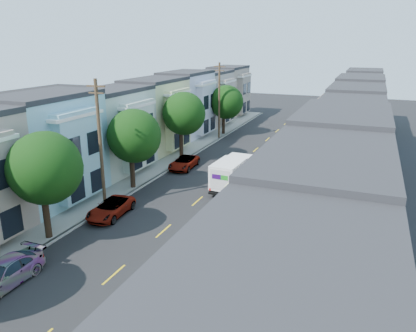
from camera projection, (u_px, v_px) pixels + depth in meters
ground at (164, 231)px, 28.38m from camera, size 160.00×160.00×0.00m
road_slab at (232, 171)px, 41.68m from camera, size 12.00×70.00×0.02m
curb_left at (179, 164)px, 43.82m from camera, size 0.30×70.00×0.15m
curb_right at (291, 177)px, 39.50m from camera, size 0.30×70.00×0.15m
sidewalk_left at (168, 162)px, 44.28m from camera, size 2.60×70.00×0.15m
sidewalk_right at (304, 179)px, 39.03m from camera, size 2.60×70.00×0.15m
centerline at (232, 171)px, 41.68m from camera, size 0.12×70.00×0.01m
townhouse_row_left at (138, 159)px, 45.66m from camera, size 5.00×70.00×8.50m
townhouse_row_right at (346, 184)px, 37.70m from camera, size 5.00×70.00×8.50m
tree_b at (44, 168)px, 25.70m from camera, size 4.70×4.70×7.39m
tree_c at (133, 136)px, 35.08m from camera, size 4.70×4.70×7.25m
tree_d at (183, 114)px, 43.96m from camera, size 4.70×4.70×7.60m
tree_e at (226, 102)px, 56.43m from camera, size 4.70×4.70×7.02m
tree_far_r at (321, 114)px, 50.05m from camera, size 3.03×3.03×5.70m
utility_pole_near at (100, 145)px, 30.89m from camera, size 1.60×0.26×10.00m
utility_pole_far at (219, 101)px, 53.94m from camera, size 1.60×0.26×10.00m
fedex_truck at (232, 172)px, 36.19m from camera, size 2.20×5.70×2.74m
lead_sedan at (256, 163)px, 41.79m from camera, size 1.87×4.65×1.50m
parked_left_b at (3, 274)px, 21.85m from camera, size 1.99×4.71×1.41m
parked_left_c at (111, 208)px, 30.64m from camera, size 2.38×4.67×1.27m
parked_left_d at (184, 163)px, 42.19m from camera, size 2.38×4.71×1.28m
parked_right_a at (158, 326)px, 17.81m from camera, size 2.75×5.47×1.49m
parked_right_b at (211, 259)px, 23.51m from camera, size 1.63×3.94×1.26m
parked_right_c at (288, 158)px, 43.41m from camera, size 2.38×5.04×1.47m
parked_right_d at (304, 138)px, 52.60m from camera, size 1.91×4.35×1.38m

